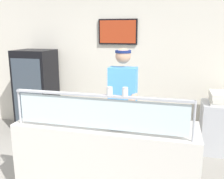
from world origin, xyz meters
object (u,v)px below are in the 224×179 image
Objects in this scene: pizza_server at (123,121)px; parmesan_shaker at (110,92)px; drink_fridge at (37,92)px; pepper_flake_shaker at (125,92)px; pizza_tray at (121,122)px; worker_figure at (123,103)px.

parmesan_shaker reaches higher than pizza_server.
pizza_server is 3.26× the size of parmesan_shaker.
drink_fridge is at bearing 128.29° from pizza_server.
pepper_flake_shaker reaches higher than parmesan_shaker.
pizza_tray is 0.52m from parmesan_shaker.
worker_figure reaches higher than pepper_flake_shaker.
pepper_flake_shaker is at bearing -70.96° from pizza_tray.
worker_figure is (-0.23, 0.96, -0.39)m from pepper_flake_shaker.
parmesan_shaker is at bearing -180.00° from pepper_flake_shaker.
pizza_tray is 0.28× the size of drink_fridge.
drink_fridge reaches higher than pepper_flake_shaker.
pizza_server is 0.50m from pepper_flake_shaker.
worker_figure reaches higher than parmesan_shaker.
worker_figure is at bearing 100.50° from pizza_tray.
pizza_tray is at bearing 124.60° from pizza_server.
pepper_flake_shaker is at bearing -76.78° from worker_figure.
worker_figure reaches higher than drink_fridge.
pizza_server is at bearing -78.02° from worker_figure.
pepper_flake_shaker is (0.10, -0.30, 0.43)m from pizza_tray.
parmesan_shaker is at bearing -43.98° from drink_fridge.
pizza_tray is at bearing 109.04° from pepper_flake_shaker.
pizza_server is at bearing -42.21° from pizza_tray.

